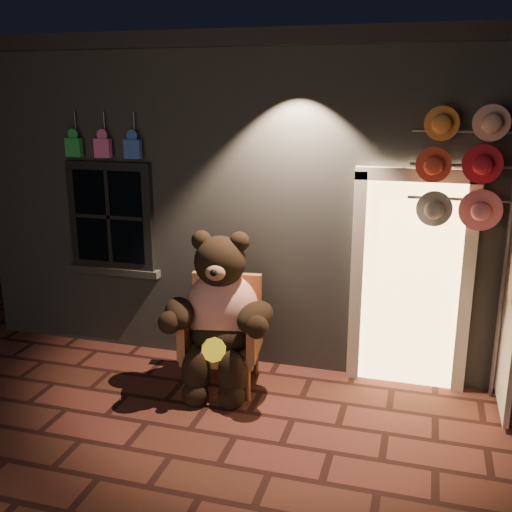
% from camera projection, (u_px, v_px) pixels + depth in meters
% --- Properties ---
extents(ground, '(60.00, 60.00, 0.00)m').
position_uv_depth(ground, '(235.00, 437.00, 5.17)').
color(ground, '#5C2923').
rests_on(ground, ground).
extents(shop_building, '(7.30, 5.95, 3.51)m').
position_uv_depth(shop_building, '(322.00, 176.00, 8.40)').
color(shop_building, slate).
rests_on(shop_building, ground).
extents(wicker_armchair, '(0.83, 0.77, 1.09)m').
position_uv_depth(wicker_armchair, '(224.00, 331.00, 6.04)').
color(wicker_armchair, '#B06D44').
rests_on(wicker_armchair, ground).
extents(teddy_bear, '(1.17, 0.97, 1.62)m').
position_uv_depth(teddy_bear, '(220.00, 315.00, 5.85)').
color(teddy_bear, red).
rests_on(teddy_bear, ground).
extents(hat_rack, '(1.62, 0.22, 2.77)m').
position_uv_depth(hat_rack, '(508.00, 171.00, 5.20)').
color(hat_rack, '#59595E').
rests_on(hat_rack, ground).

